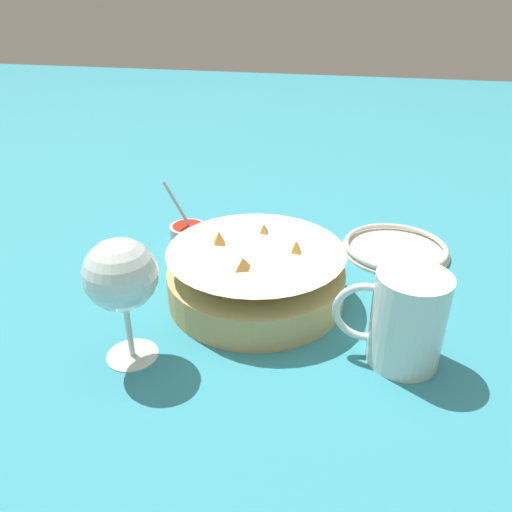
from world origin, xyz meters
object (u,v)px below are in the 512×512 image
Objects in this scene: food_basket at (256,276)px; beer_mug at (405,322)px; side_plate at (395,248)px; sauce_cup at (188,234)px; wine_glass at (121,278)px.

beer_mug is (-0.19, 0.09, 0.02)m from food_basket.
food_basket is 0.27m from side_plate.
sauce_cup reaches higher than side_plate.
wine_glass is at bearing 47.57° from side_plate.
beer_mug is (-0.31, -0.06, -0.05)m from wine_glass.
beer_mug is 0.28m from side_plate.
sauce_cup is 0.72× the size of wine_glass.
wine_glass is 1.21× the size of beer_mug.
food_basket is 1.40× the size of side_plate.
side_plate is at bearing -132.43° from wine_glass.
sauce_cup is 0.30m from wine_glass.
beer_mug is at bearing 90.09° from side_plate.
side_plate is (-0.31, -0.34, -0.10)m from wine_glass.
wine_glass is 0.88× the size of side_plate.
beer_mug is at bearing 146.45° from sauce_cup.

